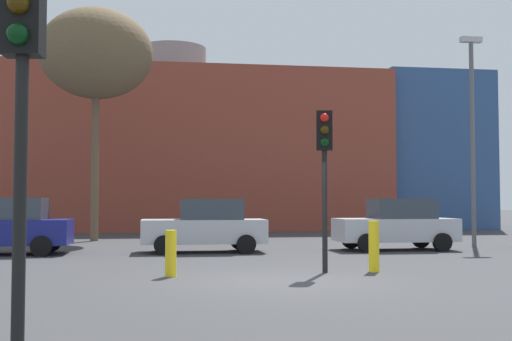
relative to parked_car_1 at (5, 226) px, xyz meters
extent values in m
plane|color=#38383A|center=(7.09, -7.50, -0.85)|extent=(200.00, 200.00, 0.00)
cube|color=brown|center=(5.36, 18.54, 3.61)|extent=(24.15, 10.88, 8.93)
cube|color=#2D4C7F|center=(20.63, 18.54, 3.74)|extent=(6.38, 9.79, 9.18)
cylinder|color=slate|center=(5.36, 18.54, 9.08)|extent=(4.00, 4.00, 2.00)
cube|color=navy|center=(-0.06, 0.00, -0.17)|extent=(3.97, 1.70, 0.76)
cube|color=#333D47|center=(0.17, 0.00, 0.53)|extent=(1.98, 1.51, 0.66)
cylinder|color=black|center=(1.21, -0.87, -0.55)|extent=(0.60, 0.21, 0.60)
cylinder|color=black|center=(1.21, 0.87, -0.55)|extent=(0.60, 0.21, 0.60)
cube|color=silver|center=(6.00, 0.00, -0.19)|extent=(3.89, 1.67, 0.74)
cube|color=#333D47|center=(6.23, 0.00, 0.51)|extent=(1.94, 1.48, 0.65)
cylinder|color=black|center=(4.75, -0.85, -0.56)|extent=(0.59, 0.20, 0.59)
cylinder|color=black|center=(4.75, 0.85, -0.56)|extent=(0.59, 0.20, 0.59)
cylinder|color=black|center=(7.25, -0.85, -0.56)|extent=(0.59, 0.20, 0.59)
cylinder|color=black|center=(7.25, 0.85, -0.56)|extent=(0.59, 0.20, 0.59)
cube|color=silver|center=(12.34, 0.00, -0.18)|extent=(3.91, 1.68, 0.75)
cube|color=#333D47|center=(12.57, 0.00, 0.51)|extent=(1.96, 1.49, 0.65)
cylinder|color=black|center=(11.08, -0.86, -0.56)|extent=(0.60, 0.20, 0.60)
cylinder|color=black|center=(11.08, 0.86, -0.56)|extent=(0.60, 0.20, 0.60)
cylinder|color=black|center=(13.60, -0.86, -0.56)|extent=(0.60, 0.20, 0.60)
cylinder|color=black|center=(13.60, 0.86, -0.56)|extent=(0.60, 0.20, 0.60)
cylinder|color=black|center=(3.38, -14.21, 0.62)|extent=(0.12, 0.12, 2.94)
cube|color=black|center=(3.38, -14.21, 2.54)|extent=(0.39, 0.28, 0.90)
sphere|color=#3C2905|center=(3.36, -14.35, 2.54)|extent=(0.20, 0.20, 0.20)
sphere|color=black|center=(3.36, -14.35, 2.26)|extent=(0.20, 0.20, 0.20)
cylinder|color=black|center=(8.33, -6.18, 0.53)|extent=(0.12, 0.12, 2.77)
cube|color=black|center=(8.33, -6.18, 2.37)|extent=(0.40, 0.31, 0.90)
sphere|color=red|center=(8.30, -6.32, 2.65)|extent=(0.20, 0.20, 0.20)
sphere|color=#3C2905|center=(8.30, -6.32, 2.37)|extent=(0.20, 0.20, 0.20)
sphere|color=black|center=(8.30, -6.32, 2.09)|extent=(0.20, 0.20, 0.20)
cylinder|color=brown|center=(1.98, 6.47, 2.36)|extent=(0.31, 0.31, 6.43)
ellipsoid|color=brown|center=(1.98, 6.47, 6.85)|extent=(4.64, 4.64, 3.71)
cylinder|color=yellow|center=(9.48, -6.19, -0.27)|extent=(0.24, 0.24, 1.16)
cylinder|color=yellow|center=(4.87, -6.42, -0.36)|extent=(0.24, 0.24, 0.99)
cylinder|color=#59595E|center=(15.86, 1.40, 2.83)|extent=(0.16, 0.16, 7.38)
cube|color=#B2B2B2|center=(15.86, 1.40, 6.67)|extent=(0.80, 0.24, 0.20)
camera|label=1|loc=(4.64, -20.27, 0.75)|focal=44.80mm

